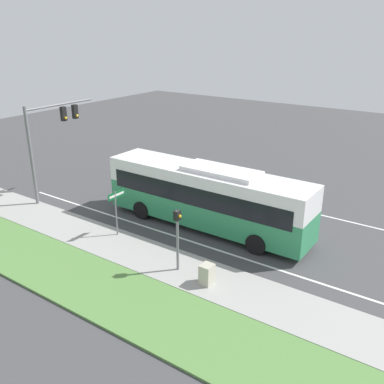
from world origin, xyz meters
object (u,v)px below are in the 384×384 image
at_px(utility_cabinet, 207,274).
at_px(bus, 207,194).
at_px(pedestrian_signal, 177,231).
at_px(signal_gantry, 50,132).
at_px(street_sign, 116,205).

bearing_deg(utility_cabinet, bus, 33.16).
bearing_deg(pedestrian_signal, utility_cabinet, -97.19).
bearing_deg(bus, signal_gantry, 100.00).
height_order(street_sign, utility_cabinet, street_sign).
xyz_separation_m(signal_gantry, utility_cabinet, (-3.09, -13.70, -3.82)).
height_order(signal_gantry, street_sign, signal_gantry).
bearing_deg(signal_gantry, pedestrian_signal, -103.49).
bearing_deg(pedestrian_signal, bus, 17.81).
height_order(bus, utility_cabinet, bus).
xyz_separation_m(signal_gantry, street_sign, (-1.81, -7.21, -2.61)).
distance_m(pedestrian_signal, utility_cabinet, 2.28).
height_order(signal_gantry, pedestrian_signal, signal_gantry).
relative_size(bus, street_sign, 4.63).
relative_size(bus, utility_cabinet, 13.15).
xyz_separation_m(bus, pedestrian_signal, (-4.72, -1.52, 0.13)).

